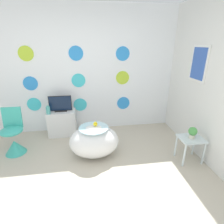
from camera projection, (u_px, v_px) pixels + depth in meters
The scene contains 11 objects.
ground_plane at pixel (79, 206), 2.16m from camera, with size 12.00×12.00×0.00m, color #BCB29E.
wall_back_dotted at pixel (78, 72), 3.66m from camera, with size 5.14×0.05×2.60m.
wall_right at pixel (202, 79), 2.94m from camera, with size 0.06×3.13×2.60m.
bathtub at pixel (94, 141), 3.03m from camera, with size 0.86×0.61×0.57m.
rubber_duck at pixel (95, 124), 2.93m from camera, with size 0.07×0.08×0.09m.
chair at pixel (14, 139), 3.12m from camera, with size 0.38×0.38×0.83m.
tv_cabinet at pixel (62, 123), 3.77m from camera, with size 0.58×0.37×0.54m.
tv at pixel (60, 104), 3.62m from camera, with size 0.46×0.12×0.33m.
vase at pixel (48, 110), 3.50m from camera, with size 0.08×0.08×0.17m.
side_table at pixel (191, 143), 2.89m from camera, with size 0.39×0.33×0.43m.
potted_plant_left at pixel (193, 132), 2.82m from camera, with size 0.14×0.14×0.19m.
Camera 1 is at (0.18, -1.61, 1.89)m, focal length 28.00 mm.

